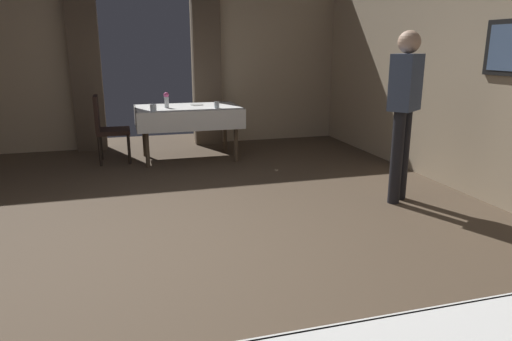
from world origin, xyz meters
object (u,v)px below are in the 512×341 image
(dining_table_mid, at_px, (188,113))
(chair_mid_left, at_px, (107,126))
(glass_mid_c, at_px, (153,108))
(glass_mid_b, at_px, (217,105))
(flower_vase_mid, at_px, (166,99))
(plate_mid_d, at_px, (197,105))
(person_waiter_by_doorway, at_px, (404,103))

(dining_table_mid, bearing_deg, chair_mid_left, 174.77)
(chair_mid_left, bearing_deg, glass_mid_c, -34.69)
(chair_mid_left, bearing_deg, glass_mid_b, -13.66)
(flower_vase_mid, distance_m, glass_mid_b, 0.70)
(flower_vase_mid, xyz_separation_m, plate_mid_d, (0.45, 0.18, -0.11))
(chair_mid_left, xyz_separation_m, person_waiter_by_doorway, (2.93, -2.58, 0.51))
(dining_table_mid, height_order, plate_mid_d, plate_mid_d)
(flower_vase_mid, bearing_deg, glass_mid_c, -124.49)
(flower_vase_mid, distance_m, person_waiter_by_doorway, 3.24)
(glass_mid_b, distance_m, glass_mid_c, 0.86)
(dining_table_mid, distance_m, person_waiter_by_doorway, 3.10)
(person_waiter_by_doorway, bearing_deg, plate_mid_d, 122.40)
(flower_vase_mid, height_order, glass_mid_c, flower_vase_mid)
(dining_table_mid, distance_m, glass_mid_c, 0.61)
(glass_mid_c, distance_m, plate_mid_d, 0.80)
(dining_table_mid, xyz_separation_m, person_waiter_by_doorway, (1.82, -2.48, 0.37))
(chair_mid_left, relative_size, plate_mid_d, 4.95)
(glass_mid_c, height_order, person_waiter_by_doorway, person_waiter_by_doorway)
(glass_mid_c, height_order, plate_mid_d, glass_mid_c)
(chair_mid_left, relative_size, person_waiter_by_doorway, 0.54)
(flower_vase_mid, bearing_deg, plate_mid_d, 22.14)
(glass_mid_c, xyz_separation_m, person_waiter_by_doorway, (2.32, -2.16, 0.23))
(chair_mid_left, xyz_separation_m, flower_vase_mid, (0.82, -0.13, 0.35))
(glass_mid_b, height_order, person_waiter_by_doorway, person_waiter_by_doorway)
(plate_mid_d, xyz_separation_m, person_waiter_by_doorway, (1.67, -2.63, 0.27))
(glass_mid_b, xyz_separation_m, person_waiter_by_doorway, (1.46, -2.23, 0.23))
(dining_table_mid, bearing_deg, glass_mid_b, -35.16)
(flower_vase_mid, height_order, glass_mid_b, flower_vase_mid)
(chair_mid_left, distance_m, flower_vase_mid, 0.90)
(chair_mid_left, distance_m, person_waiter_by_doorway, 3.94)
(flower_vase_mid, distance_m, plate_mid_d, 0.49)
(dining_table_mid, relative_size, person_waiter_by_doorway, 0.84)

